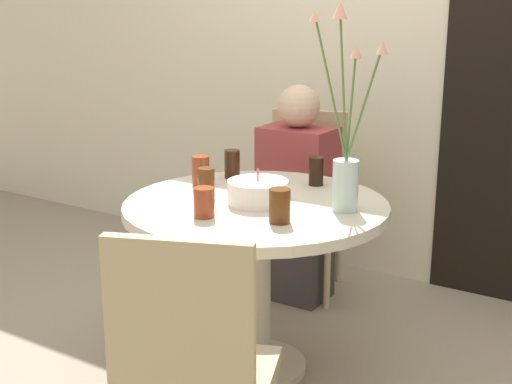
{
  "coord_description": "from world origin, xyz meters",
  "views": [
    {
      "loc": [
        1.39,
        -2.18,
        1.46
      ],
      "look_at": [
        0.0,
        0.0,
        0.74
      ],
      "focal_mm": 50.0,
      "sensor_mm": 36.0,
      "label": 1
    }
  ],
  "objects_px": {
    "drink_glass_5": "(316,171)",
    "flower_vase": "(346,155)",
    "birthday_cake": "(258,192)",
    "drink_glass_3": "(204,202)",
    "drink_glass_4": "(201,171)",
    "drink_glass_0": "(206,182)",
    "person_guest": "(297,201)",
    "drink_glass_2": "(280,206)",
    "chair_near_front": "(304,191)",
    "chair_right_flank": "(192,367)",
    "drink_glass_1": "(232,164)",
    "side_plate": "(264,181)"
  },
  "relations": [
    {
      "from": "chair_near_front",
      "to": "side_plate",
      "type": "distance_m",
      "value": 0.64
    },
    {
      "from": "drink_glass_1",
      "to": "drink_glass_2",
      "type": "relative_size",
      "value": 1.02
    },
    {
      "from": "birthday_cake",
      "to": "flower_vase",
      "type": "bearing_deg",
      "value": 14.93
    },
    {
      "from": "drink_glass_1",
      "to": "drink_glass_0",
      "type": "bearing_deg",
      "value": -75.7
    },
    {
      "from": "drink_glass_2",
      "to": "drink_glass_3",
      "type": "height_order",
      "value": "drink_glass_2"
    },
    {
      "from": "side_plate",
      "to": "drink_glass_4",
      "type": "relative_size",
      "value": 1.7
    },
    {
      "from": "drink_glass_0",
      "to": "chair_right_flank",
      "type": "bearing_deg",
      "value": -56.05
    },
    {
      "from": "drink_glass_0",
      "to": "drink_glass_2",
      "type": "bearing_deg",
      "value": -18.53
    },
    {
      "from": "drink_glass_1",
      "to": "person_guest",
      "type": "bearing_deg",
      "value": 81.32
    },
    {
      "from": "chair_near_front",
      "to": "drink_glass_5",
      "type": "height_order",
      "value": "chair_near_front"
    },
    {
      "from": "drink_glass_5",
      "to": "flower_vase",
      "type": "bearing_deg",
      "value": -46.33
    },
    {
      "from": "drink_glass_0",
      "to": "drink_glass_4",
      "type": "relative_size",
      "value": 0.87
    },
    {
      "from": "drink_glass_3",
      "to": "drink_glass_4",
      "type": "xyz_separation_m",
      "value": [
        -0.26,
        0.33,
        0.01
      ]
    },
    {
      "from": "drink_glass_0",
      "to": "drink_glass_3",
      "type": "xyz_separation_m",
      "value": [
        0.16,
        -0.23,
        -0.0
      ]
    },
    {
      "from": "chair_right_flank",
      "to": "drink_glass_0",
      "type": "xyz_separation_m",
      "value": [
        -0.55,
        0.81,
        0.25
      ]
    },
    {
      "from": "side_plate",
      "to": "drink_glass_5",
      "type": "xyz_separation_m",
      "value": [
        0.21,
        0.07,
        0.05
      ]
    },
    {
      "from": "drink_glass_0",
      "to": "person_guest",
      "type": "xyz_separation_m",
      "value": [
        -0.0,
        0.74,
        -0.26
      ]
    },
    {
      "from": "chair_right_flank",
      "to": "drink_glass_0",
      "type": "relative_size",
      "value": 8.14
    },
    {
      "from": "chair_right_flank",
      "to": "flower_vase",
      "type": "distance_m",
      "value": 1.0
    },
    {
      "from": "birthday_cake",
      "to": "drink_glass_3",
      "type": "distance_m",
      "value": 0.26
    },
    {
      "from": "chair_right_flank",
      "to": "drink_glass_1",
      "type": "xyz_separation_m",
      "value": [
        -0.62,
        1.1,
        0.26
      ]
    },
    {
      "from": "chair_right_flank",
      "to": "drink_glass_2",
      "type": "distance_m",
      "value": 0.73
    },
    {
      "from": "chair_right_flank",
      "to": "side_plate",
      "type": "xyz_separation_m",
      "value": [
        -0.47,
        1.11,
        0.2
      ]
    },
    {
      "from": "drink_glass_2",
      "to": "drink_glass_0",
      "type": "bearing_deg",
      "value": 161.47
    },
    {
      "from": "drink_glass_3",
      "to": "person_guest",
      "type": "relative_size",
      "value": 0.1
    },
    {
      "from": "drink_glass_3",
      "to": "drink_glass_5",
      "type": "relative_size",
      "value": 0.91
    },
    {
      "from": "flower_vase",
      "to": "chair_right_flank",
      "type": "bearing_deg",
      "value": -89.74
    },
    {
      "from": "chair_near_front",
      "to": "side_plate",
      "type": "height_order",
      "value": "chair_near_front"
    },
    {
      "from": "birthday_cake",
      "to": "side_plate",
      "type": "height_order",
      "value": "birthday_cake"
    },
    {
      "from": "chair_near_front",
      "to": "drink_glass_1",
      "type": "relative_size",
      "value": 7.38
    },
    {
      "from": "chair_near_front",
      "to": "person_guest",
      "type": "bearing_deg",
      "value": -90.0
    },
    {
      "from": "drink_glass_2",
      "to": "drink_glass_3",
      "type": "distance_m",
      "value": 0.27
    },
    {
      "from": "chair_near_front",
      "to": "chair_right_flank",
      "type": "relative_size",
      "value": 1.0
    },
    {
      "from": "flower_vase",
      "to": "person_guest",
      "type": "relative_size",
      "value": 0.7
    },
    {
      "from": "chair_right_flank",
      "to": "flower_vase",
      "type": "height_order",
      "value": "flower_vase"
    },
    {
      "from": "drink_glass_5",
      "to": "drink_glass_0",
      "type": "bearing_deg",
      "value": -127.31
    },
    {
      "from": "drink_glass_5",
      "to": "drink_glass_3",
      "type": "bearing_deg",
      "value": -101.9
    },
    {
      "from": "chair_right_flank",
      "to": "birthday_cake",
      "type": "bearing_deg",
      "value": -90.61
    },
    {
      "from": "drink_glass_3",
      "to": "drink_glass_4",
      "type": "height_order",
      "value": "drink_glass_4"
    },
    {
      "from": "drink_glass_0",
      "to": "drink_glass_2",
      "type": "xyz_separation_m",
      "value": [
        0.42,
        -0.14,
        0.0
      ]
    },
    {
      "from": "flower_vase",
      "to": "drink_glass_2",
      "type": "xyz_separation_m",
      "value": [
        -0.13,
        -0.24,
        -0.15
      ]
    },
    {
      "from": "drink_glass_3",
      "to": "flower_vase",
      "type": "bearing_deg",
      "value": 40.69
    },
    {
      "from": "drink_glass_5",
      "to": "birthday_cake",
      "type": "bearing_deg",
      "value": -99.37
    },
    {
      "from": "drink_glass_1",
      "to": "drink_glass_5",
      "type": "relative_size",
      "value": 1.04
    },
    {
      "from": "birthday_cake",
      "to": "flower_vase",
      "type": "height_order",
      "value": "flower_vase"
    },
    {
      "from": "chair_near_front",
      "to": "drink_glass_3",
      "type": "distance_m",
      "value": 1.17
    },
    {
      "from": "drink_glass_1",
      "to": "drink_glass_4",
      "type": "height_order",
      "value": "drink_glass_4"
    },
    {
      "from": "drink_glass_3",
      "to": "drink_glass_0",
      "type": "bearing_deg",
      "value": 124.8
    },
    {
      "from": "birthday_cake",
      "to": "flower_vase",
      "type": "relative_size",
      "value": 0.31
    },
    {
      "from": "drink_glass_5",
      "to": "person_guest",
      "type": "relative_size",
      "value": 0.11
    }
  ]
}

